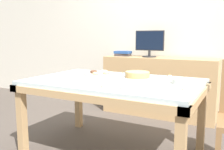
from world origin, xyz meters
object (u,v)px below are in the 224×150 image
tealight_centre (121,90)px  book_stack (123,53)px  cake_chocolate_round (137,75)px  tealight_left_edge (102,88)px  plate_stack (184,81)px  computer_monitor (150,44)px  tealight_near_cakes (170,76)px  tealight_right_edge (182,91)px  tealight_near_front (122,74)px  pastry_platter (100,74)px

tealight_centre → book_stack: bearing=115.3°
cake_chocolate_round → tealight_left_edge: size_ratio=7.45×
cake_chocolate_round → plate_stack: bearing=-5.8°
computer_monitor → tealight_near_cakes: computer_monitor is taller
cake_chocolate_round → tealight_near_cakes: 0.35m
computer_monitor → tealight_right_edge: (0.84, -1.63, -0.29)m
cake_chocolate_round → tealight_left_edge: bearing=-94.3°
tealight_right_edge → tealight_left_edge: same height
tealight_near_front → tealight_centre: (0.34, -0.74, 0.00)m
pastry_platter → tealight_right_edge: pastry_platter is taller
tealight_right_edge → tealight_near_cakes: 0.71m
computer_monitor → tealight_near_cakes: (0.57, -0.97, -0.29)m
cake_chocolate_round → pastry_platter: 0.44m
pastry_platter → plate_stack: 0.90m
computer_monitor → tealight_left_edge: computer_monitor is taller
tealight_right_edge → tealight_near_cakes: bearing=112.2°
book_stack → tealight_left_edge: 1.95m
tealight_centre → tealight_left_edge: bearing=-175.4°
cake_chocolate_round → computer_monitor: bearing=104.7°
tealight_left_edge → tealight_near_cakes: (0.29, 0.85, 0.00)m
computer_monitor → tealight_right_edge: 1.85m
tealight_near_front → tealight_near_cakes: same height
tealight_centre → tealight_near_cakes: 0.85m
cake_chocolate_round → pastry_platter: cake_chocolate_round is taller
tealight_near_cakes → cake_chocolate_round: bearing=-135.0°
pastry_platter → plate_stack: size_ratio=1.53×
book_stack → cake_chocolate_round: (0.74, -1.22, -0.12)m
tealight_right_edge → tealight_centre: bearing=-156.4°
tealight_near_front → tealight_centre: 0.81m
plate_stack → tealight_near_cakes: 0.36m
book_stack → tealight_near_cakes: book_stack is taller
book_stack → computer_monitor: bearing=-0.2°
pastry_platter → cake_chocolate_round: bearing=-4.5°
cake_chocolate_round → pastry_platter: bearing=175.5°
cake_chocolate_round → tealight_near_cakes: bearing=45.0°
tealight_near_front → tealight_left_edge: (0.19, -0.75, 0.00)m
book_stack → plate_stack: (1.19, -1.27, -0.13)m
tealight_near_front → tealight_near_cakes: 0.49m
plate_stack → tealight_centre: plate_stack is taller
tealight_centre → tealight_near_cakes: same height
plate_stack → tealight_left_edge: plate_stack is taller
computer_monitor → tealight_centre: (0.43, -1.80, -0.29)m
tealight_near_front → tealight_left_edge: size_ratio=1.00×
tealight_right_edge → tealight_left_edge: (-0.56, -0.19, 0.00)m
computer_monitor → plate_stack: 1.51m
tealight_near_front → tealight_right_edge: bearing=-36.7°
tealight_left_edge → pastry_platter: bearing=122.1°
computer_monitor → plate_stack: (0.77, -1.26, -0.28)m
cake_chocolate_round → tealight_right_edge: (0.52, -0.41, -0.02)m
cake_chocolate_round → plate_stack: 0.45m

